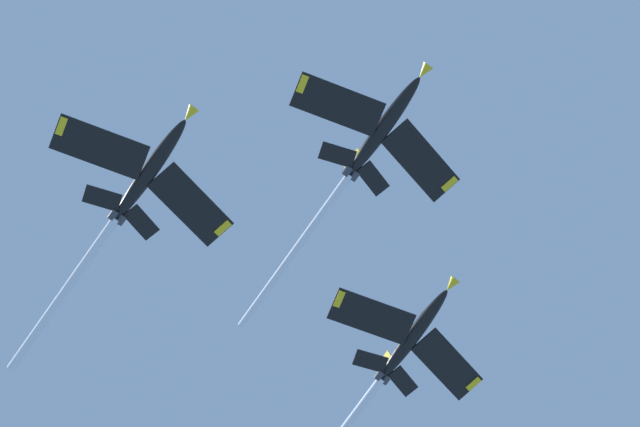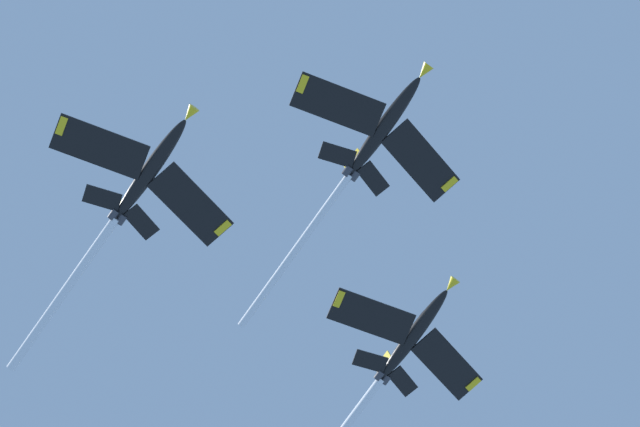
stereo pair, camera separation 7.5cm
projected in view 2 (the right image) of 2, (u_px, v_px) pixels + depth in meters
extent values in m
ellipsoid|color=black|center=(384.00, 126.00, 116.82)|extent=(6.04, 11.61, 4.65)
cone|color=yellow|center=(424.00, 72.00, 115.74)|extent=(1.83, 2.19, 1.60)
ellipsoid|color=black|center=(395.00, 108.00, 117.04)|extent=(2.05, 3.10, 1.64)
cube|color=black|center=(421.00, 161.00, 118.51)|extent=(9.42, 4.81, 1.20)
cube|color=yellow|center=(450.00, 184.00, 119.96)|extent=(0.95, 1.85, 0.62)
cube|color=black|center=(338.00, 104.00, 115.20)|extent=(9.32, 8.18, 1.20)
cube|color=yellow|center=(303.00, 84.00, 114.07)|extent=(1.61, 1.83, 0.62)
cube|color=black|center=(373.00, 179.00, 118.34)|extent=(3.73, 2.05, 0.66)
cube|color=black|center=(337.00, 155.00, 116.91)|extent=(3.89, 3.69, 0.66)
cube|color=yellow|center=(354.00, 161.00, 118.91)|extent=(1.35, 2.92, 3.36)
cylinder|color=#38383D|center=(354.00, 176.00, 117.80)|extent=(1.19, 1.40, 1.05)
cylinder|color=#38383D|center=(347.00, 171.00, 117.52)|extent=(1.19, 1.40, 1.05)
cylinder|color=white|center=(295.00, 251.00, 119.26)|extent=(7.96, 17.70, 6.17)
ellipsoid|color=black|center=(414.00, 335.00, 125.43)|extent=(5.89, 11.57, 5.03)
cone|color=yellow|center=(451.00, 285.00, 124.58)|extent=(1.82, 2.20, 1.64)
ellipsoid|color=black|center=(424.00, 317.00, 125.72)|extent=(2.02, 3.10, 1.73)
cube|color=black|center=(447.00, 365.00, 127.12)|extent=(9.39, 4.68, 1.31)
cube|color=yellow|center=(473.00, 384.00, 128.57)|extent=(0.93, 1.83, 0.67)
cube|color=black|center=(371.00, 317.00, 123.75)|extent=(9.34, 8.09, 1.31)
cube|color=yellow|center=(339.00, 299.00, 122.59)|extent=(1.59, 1.83, 0.67)
cube|color=black|center=(403.00, 381.00, 126.78)|extent=(3.71, 2.00, 0.71)
cube|color=black|center=(370.00, 361.00, 125.33)|extent=(3.89, 3.66, 0.71)
cube|color=yellow|center=(385.00, 365.00, 127.35)|extent=(1.34, 2.99, 3.41)
cylinder|color=#38383D|center=(386.00, 379.00, 126.20)|extent=(1.19, 1.41, 1.07)
cylinder|color=#38383D|center=(379.00, 375.00, 125.92)|extent=(1.19, 1.41, 1.07)
ellipsoid|color=black|center=(151.00, 169.00, 113.96)|extent=(5.91, 11.64, 4.68)
cone|color=yellow|center=(190.00, 114.00, 112.93)|extent=(1.81, 2.19, 1.60)
ellipsoid|color=black|center=(162.00, 151.00, 114.20)|extent=(2.02, 3.10, 1.65)
cube|color=black|center=(191.00, 205.00, 115.68)|extent=(9.39, 4.70, 1.21)
cube|color=yellow|center=(223.00, 228.00, 117.15)|extent=(0.93, 1.84, 0.62)
cube|color=black|center=(100.00, 147.00, 112.31)|extent=(9.35, 8.11, 1.21)
cube|color=yellow|center=(61.00, 126.00, 111.16)|extent=(1.60, 1.84, 0.62)
cube|color=black|center=(141.00, 222.00, 115.47)|extent=(3.71, 2.01, 0.66)
cube|color=black|center=(102.00, 198.00, 114.02)|extent=(3.90, 3.67, 0.66)
cube|color=yellow|center=(123.00, 204.00, 116.02)|extent=(1.32, 2.94, 3.36)
cylinder|color=#38383D|center=(121.00, 219.00, 114.91)|extent=(1.18, 1.40, 1.05)
cylinder|color=#38383D|center=(114.00, 215.00, 114.63)|extent=(1.18, 1.40, 1.05)
cylinder|color=white|center=(63.00, 294.00, 116.28)|extent=(7.76, 17.56, 6.26)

